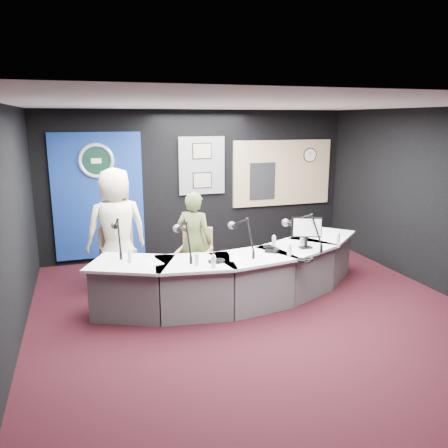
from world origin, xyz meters
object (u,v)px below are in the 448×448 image
object	(u,v)px
broadcast_desk	(239,275)
person_man	(116,229)
armchair_left	(118,262)
armchair_right	(194,258)
person_woman	(194,241)

from	to	relation	value
broadcast_desk	person_man	world-z (taller)	person_man
armchair_left	armchair_right	size ratio (longest dim) A/B	0.85
person_woman	broadcast_desk	bearing A→B (deg)	167.96
armchair_right	armchair_left	bearing A→B (deg)	-172.02
person_woman	armchair_right	bearing A→B (deg)	-0.00
broadcast_desk	armchair_left	size ratio (longest dim) A/B	5.28
armchair_left	person_man	xyz separation A→B (m)	(-0.00, 0.00, 0.53)
person_man	person_woman	distance (m)	1.22
person_man	armchair_left	bearing A→B (deg)	170.39
person_woman	armchair_left	bearing A→B (deg)	13.80
person_man	person_woman	size ratio (longest dim) A/B	1.23
armchair_left	person_woman	bearing A→B (deg)	-29.84
armchair_right	person_man	world-z (taller)	person_man
person_man	person_woman	world-z (taller)	person_man
armchair_right	person_woman	world-z (taller)	person_woman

